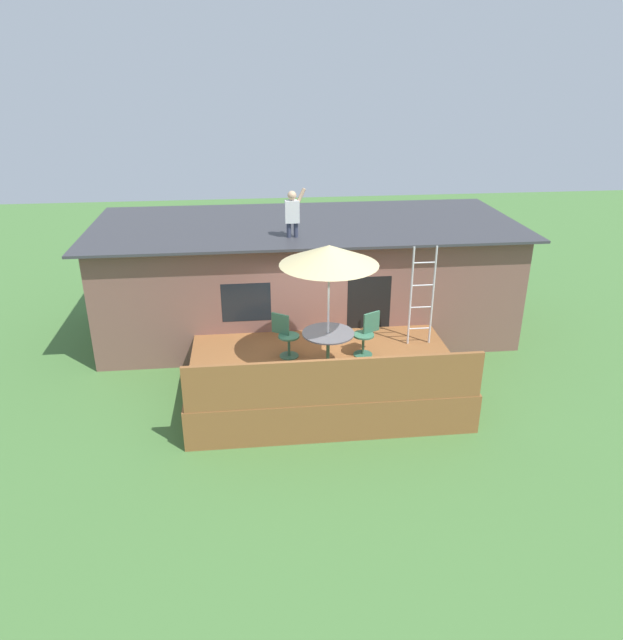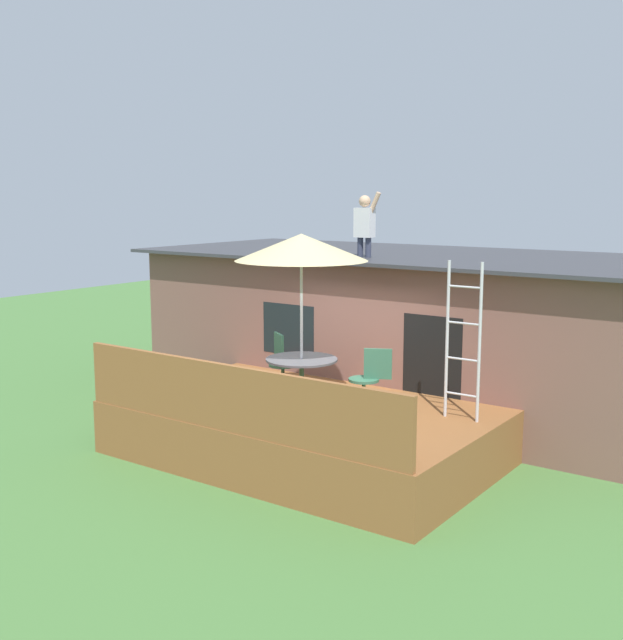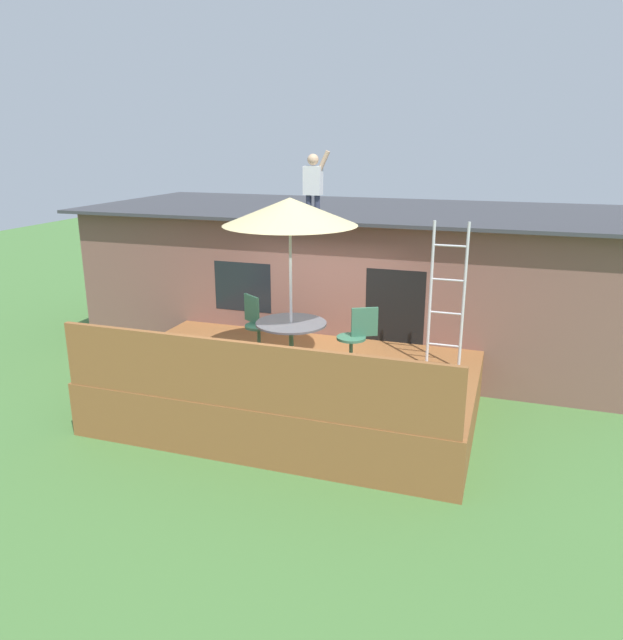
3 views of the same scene
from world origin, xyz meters
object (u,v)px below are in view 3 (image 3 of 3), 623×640
(patio_table, at_px, (291,333))
(patio_umbrella, at_px, (290,212))
(step_ladder, at_px, (447,297))
(person_figure, at_px, (314,180))
(patio_chair_right, at_px, (356,338))
(patio_chair_left, at_px, (256,325))

(patio_table, relative_size, patio_umbrella, 0.41)
(step_ladder, xyz_separation_m, person_figure, (-2.61, 1.64, 1.53))
(patio_table, bearing_deg, patio_umbrella, 0.00)
(patio_table, bearing_deg, step_ladder, 21.84)
(person_figure, bearing_deg, patio_umbrella, -78.96)
(step_ladder, distance_m, patio_chair_right, 1.47)
(patio_umbrella, bearing_deg, patio_chair_left, 145.09)
(patio_umbrella, relative_size, patio_chair_left, 2.76)
(patio_chair_left, bearing_deg, patio_table, 0.00)
(patio_umbrella, height_order, patio_chair_right, patio_umbrella)
(patio_chair_left, height_order, patio_chair_right, same)
(step_ladder, bearing_deg, patio_chair_right, -162.22)
(step_ladder, distance_m, patio_chair_left, 3.01)
(patio_table, height_order, patio_chair_left, patio_chair_left)
(patio_umbrella, height_order, person_figure, person_figure)
(step_ladder, bearing_deg, patio_chair_left, -174.42)
(step_ladder, relative_size, patio_chair_right, 2.39)
(patio_table, distance_m, step_ladder, 2.34)
(person_figure, relative_size, patio_chair_right, 1.21)
(step_ladder, bearing_deg, person_figure, 147.88)
(step_ladder, bearing_deg, patio_table, -158.16)
(step_ladder, height_order, patio_chair_left, step_ladder)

